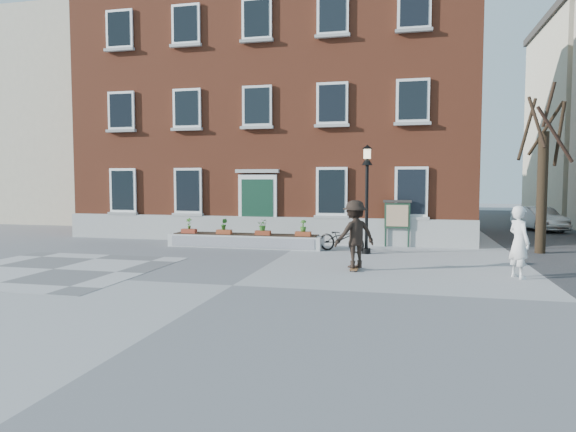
% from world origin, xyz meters
% --- Properties ---
extents(ground, '(100.00, 100.00, 0.00)m').
position_xyz_m(ground, '(0.00, 0.00, 0.00)').
color(ground, gray).
rests_on(ground, ground).
extents(checker_patch, '(6.00, 6.00, 0.01)m').
position_xyz_m(checker_patch, '(-6.00, 1.00, 0.01)').
color(checker_patch, '#59595B').
rests_on(checker_patch, ground).
extents(distant_building, '(10.00, 12.00, 13.00)m').
position_xyz_m(distant_building, '(-18.00, 20.00, 6.50)').
color(distant_building, beige).
rests_on(distant_building, ground).
extents(bicycle, '(2.02, 1.38, 1.00)m').
position_xyz_m(bicycle, '(1.90, 6.73, 0.50)').
color(bicycle, black).
rests_on(bicycle, ground).
extents(parked_car, '(2.29, 4.01, 1.25)m').
position_xyz_m(parked_car, '(11.03, 17.12, 0.63)').
color(parked_car, silver).
rests_on(parked_car, ground).
extents(bystander, '(0.74, 0.85, 1.97)m').
position_xyz_m(bystander, '(7.25, 2.74, 0.99)').
color(bystander, silver).
rests_on(bystander, ground).
extents(brick_building, '(18.40, 10.85, 12.60)m').
position_xyz_m(brick_building, '(-2.00, 13.98, 6.30)').
color(brick_building, brown).
rests_on(brick_building, ground).
extents(planter_assembly, '(6.20, 1.12, 1.15)m').
position_xyz_m(planter_assembly, '(-1.99, 7.18, 0.31)').
color(planter_assembly, silver).
rests_on(planter_assembly, ground).
extents(bare_tree, '(1.83, 1.83, 6.16)m').
position_xyz_m(bare_tree, '(9.01, 8.01, 2.79)').
color(bare_tree, black).
rests_on(bare_tree, ground).
extents(lamp_post, '(0.40, 0.40, 3.93)m').
position_xyz_m(lamp_post, '(2.84, 6.46, 2.54)').
color(lamp_post, black).
rests_on(lamp_post, ground).
extents(notice_board, '(1.10, 0.16, 1.87)m').
position_xyz_m(notice_board, '(3.88, 8.67, 1.26)').
color(notice_board, '#172E22').
rests_on(notice_board, ground).
extents(skateboarder, '(1.48, 1.35, 2.07)m').
position_xyz_m(skateboarder, '(2.78, 2.95, 1.07)').
color(skateboarder, brown).
rests_on(skateboarder, ground).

